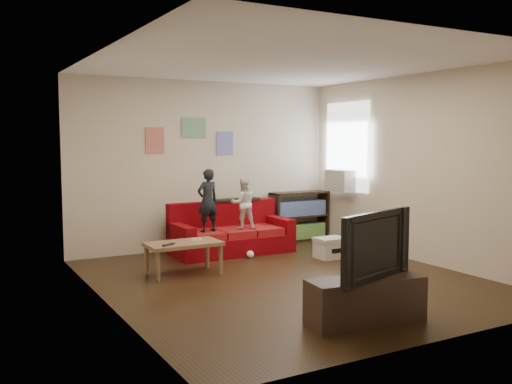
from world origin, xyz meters
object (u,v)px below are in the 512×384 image
child_a (208,200)px  file_box (330,248)px  child_b (243,203)px  coffee_table (184,247)px  television (367,244)px  sofa (230,235)px  tv_stand (366,300)px  bookshelf (299,219)px

child_a → file_box: bearing=141.1°
child_b → coffee_table: bearing=46.3°
child_a → television: (0.08, -3.53, -0.09)m
sofa → child_b: child_b is taller
child_a → coffee_table: 1.22m
child_b → tv_stand: (-0.52, -3.53, -0.56)m
child_b → coffee_table: size_ratio=0.83×
child_a → coffee_table: child_a is taller
coffee_table → bookshelf: 3.07m
child_b → coffee_table: 1.63m
child_a → bookshelf: child_a is taller
sofa → bookshelf: 1.60m
bookshelf → tv_stand: bookshelf is taller
child_a → bookshelf: size_ratio=0.88×
tv_stand → television: television is taller
child_b → tv_stand: child_b is taller
child_b → television: (-0.52, -3.53, -0.02)m
child_a → child_b: child_a is taller
sofa → tv_stand: sofa is taller
coffee_table → television: (0.81, -2.68, 0.40)m
coffee_table → tv_stand: size_ratio=0.82×
file_box → television: size_ratio=0.39×
child_a → tv_stand: (0.08, -3.53, -0.64)m
bookshelf → television: bearing=-115.2°
television → sofa: bearing=65.9°
coffee_table → television: bearing=-73.2°
tv_stand → child_b: bearing=88.3°
coffee_table → television: size_ratio=0.84×
child_b → television: 3.57m
child_b → television: child_b is taller
file_box → bookshelf: bearing=74.1°
sofa → bookshelf: size_ratio=1.73×
child_a → bookshelf: bearing=-172.5°
sofa → television: (-0.37, -3.69, 0.49)m
child_a → file_box: child_a is taller
file_box → television: television is taller
child_a → television: child_a is taller
coffee_table → tv_stand: tv_stand is taller
television → file_box: bearing=41.6°
child_a → file_box: 1.97m
bookshelf → tv_stand: (-1.92, -4.08, -0.16)m
tv_stand → television: 0.55m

